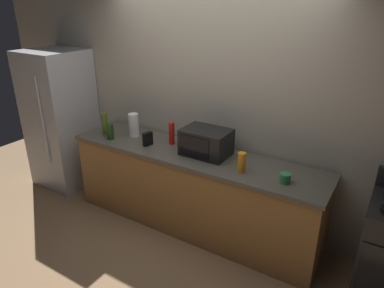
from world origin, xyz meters
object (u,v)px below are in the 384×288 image
microwave (206,142)px  bottle_olive_oil (105,124)px  cordless_phone (148,139)px  paper_towel_roll (134,125)px  refrigerator (61,119)px  bottle_hot_sauce (172,133)px  bottle_wine (110,131)px  bottle_dish_soap (242,162)px  mug_green (285,178)px

microwave → bottle_olive_oil: microwave is taller
microwave → cordless_phone: (-0.66, -0.13, -0.06)m
cordless_phone → paper_towel_roll: bearing=167.8°
microwave → refrigerator: bearing=-178.7°
bottle_hot_sauce → bottle_wine: size_ratio=1.33×
bottle_dish_soap → bottle_wine: bottle_dish_soap is taller
bottle_olive_oil → mug_green: 2.16m
bottle_dish_soap → bottle_hot_sauce: bearing=167.5°
bottle_hot_sauce → mug_green: (1.34, -0.19, -0.08)m
mug_green → paper_towel_roll: bearing=175.2°
bottle_dish_soap → mug_green: bearing=1.8°
refrigerator → bottle_hot_sauce: bearing=2.9°
bottle_hot_sauce → mug_green: 1.36m
refrigerator → mug_green: size_ratio=19.02×
bottle_wine → bottle_hot_sauce: bearing=20.7°
cordless_phone → bottle_wine: bottle_wine is taller
bottle_hot_sauce → bottle_wine: 0.72m
refrigerator → bottle_dish_soap: bearing=-2.5°
refrigerator → paper_towel_roll: (1.23, 0.05, 0.13)m
cordless_phone → mug_green: cordless_phone is taller
cordless_phone → bottle_olive_oil: 0.62m
refrigerator → mug_green: 3.08m
paper_towel_roll → refrigerator: bearing=-177.7°
microwave → paper_towel_roll: (-0.96, 0.00, 0.00)m
paper_towel_roll → bottle_olive_oil: (-0.31, -0.15, -0.00)m
cordless_phone → bottle_hot_sauce: (0.20, 0.17, 0.05)m
bottle_wine → bottle_olive_oil: bearing=154.8°
cordless_phone → bottle_wine: (-0.47, -0.08, 0.02)m
paper_towel_roll → mug_green: 1.86m
bottle_olive_oil → bottle_wine: bottle_olive_oil is taller
bottle_dish_soap → mug_green: 0.41m
mug_green → refrigerator: bearing=178.1°
paper_towel_roll → bottle_hot_sauce: (0.51, 0.04, -0.01)m
microwave → paper_towel_roll: size_ratio=1.78×
refrigerator → paper_towel_roll: 1.23m
bottle_olive_oil → bottle_hot_sauce: size_ratio=1.07×
microwave → bottle_dish_soap: bearing=-19.3°
bottle_hot_sauce → mug_green: size_ratio=2.63×
bottle_olive_oil → paper_towel_roll: bearing=25.3°
bottle_wine → mug_green: (2.01, 0.06, -0.05)m
refrigerator → bottle_dish_soap: size_ratio=9.45×
bottle_hot_sauce → bottle_dish_soap: bottle_hot_sauce is taller
bottle_hot_sauce → mug_green: bottle_hot_sauce is taller
paper_towel_roll → microwave: bearing=-0.1°
refrigerator → bottle_olive_oil: refrigerator is taller
paper_towel_roll → bottle_wine: 0.27m
refrigerator → microwave: bearing=1.3°
refrigerator → paper_towel_roll: bearing=2.3°
bottle_wine → microwave: bearing=10.7°
bottle_wine → mug_green: size_ratio=1.98×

